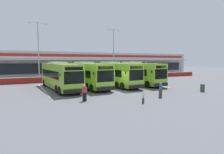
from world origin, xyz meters
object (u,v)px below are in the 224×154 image
(pedestrian_with_handbag, at_px, (84,92))
(lamp_post_west, at_px, (38,48))
(coach_bus_centre, at_px, (113,74))
(coach_bus_right_centre, at_px, (135,74))
(litter_bin, at_px, (202,88))
(coach_bus_leftmost, at_px, (60,76))
(lamp_post_centre, at_px, (113,50))
(pedestrian_in_dark_coat, at_px, (161,89))
(coach_bus_left_centre, at_px, (86,75))
(pedestrian_child, at_px, (143,97))

(pedestrian_with_handbag, height_order, lamp_post_west, lamp_post_west)
(coach_bus_centre, height_order, coach_bus_right_centre, same)
(coach_bus_right_centre, relative_size, litter_bin, 13.22)
(lamp_post_west, distance_m, litter_bin, 28.19)
(litter_bin, bearing_deg, coach_bus_leftmost, 147.09)
(lamp_post_centre, relative_size, litter_bin, 11.83)
(coach_bus_right_centre, bearing_deg, pedestrian_in_dark_coat, -109.92)
(coach_bus_centre, relative_size, coach_bus_right_centre, 1.00)
(coach_bus_left_centre, relative_size, pedestrian_in_dark_coat, 7.59)
(pedestrian_with_handbag, height_order, pedestrian_child, pedestrian_with_handbag)
(pedestrian_with_handbag, xyz_separation_m, lamp_post_centre, (13.51, 20.60, 5.43))
(pedestrian_child, relative_size, litter_bin, 1.08)
(coach_bus_leftmost, relative_size, lamp_post_west, 1.12)
(pedestrian_in_dark_coat, bearing_deg, coach_bus_leftmost, 127.98)
(coach_bus_leftmost, height_order, coach_bus_centre, same)
(coach_bus_centre, xyz_separation_m, lamp_post_centre, (5.84, 11.41, 4.50))
(coach_bus_left_centre, height_order, litter_bin, coach_bus_left_centre)
(coach_bus_centre, distance_m, pedestrian_with_handbag, 12.00)
(pedestrian_child, bearing_deg, lamp_post_centre, 69.42)
(coach_bus_leftmost, height_order, coach_bus_left_centre, same)
(coach_bus_leftmost, distance_m, pedestrian_with_handbag, 9.04)
(coach_bus_right_centre, height_order, pedestrian_with_handbag, coach_bus_right_centre)
(coach_bus_left_centre, bearing_deg, pedestrian_with_handbag, -109.69)
(lamp_post_west, bearing_deg, pedestrian_with_handbag, -83.72)
(lamp_post_centre, bearing_deg, pedestrian_with_handbag, -123.26)
(coach_bus_left_centre, height_order, pedestrian_child, coach_bus_left_centre)
(coach_bus_right_centre, distance_m, litter_bin, 11.07)
(lamp_post_centre, bearing_deg, coach_bus_right_centre, -98.34)
(coach_bus_right_centre, bearing_deg, coach_bus_leftmost, -178.57)
(coach_bus_right_centre, bearing_deg, lamp_post_west, 142.15)
(litter_bin, bearing_deg, lamp_post_centre, 94.26)
(coach_bus_leftmost, distance_m, coach_bus_left_centre, 3.94)
(pedestrian_in_dark_coat, distance_m, lamp_post_centre, 23.75)
(pedestrian_with_handbag, bearing_deg, lamp_post_west, 96.28)
(pedestrian_in_dark_coat, xyz_separation_m, lamp_post_centre, (5.68, 22.42, 5.42))
(pedestrian_with_handbag, relative_size, lamp_post_west, 0.15)
(pedestrian_child, bearing_deg, pedestrian_in_dark_coat, 24.33)
(coach_bus_left_centre, height_order, coach_bus_centre, same)
(pedestrian_with_handbag, relative_size, pedestrian_in_dark_coat, 1.00)
(pedestrian_child, relative_size, lamp_post_west, 0.09)
(pedestrian_with_handbag, distance_m, litter_bin, 15.18)
(litter_bin, bearing_deg, coach_bus_centre, 125.69)
(pedestrian_with_handbag, bearing_deg, litter_bin, -4.57)
(pedestrian_child, xyz_separation_m, lamp_post_centre, (8.98, 23.91, 5.75))
(coach_bus_centre, distance_m, pedestrian_child, 12.95)
(pedestrian_in_dark_coat, xyz_separation_m, litter_bin, (7.31, 0.61, -0.41))
(coach_bus_leftmost, bearing_deg, coach_bus_left_centre, 4.72)
(pedestrian_with_handbag, xyz_separation_m, pedestrian_in_dark_coat, (7.82, -1.82, 0.02))
(coach_bus_left_centre, height_order, pedestrian_in_dark_coat, coach_bus_left_centre)
(coach_bus_leftmost, xyz_separation_m, pedestrian_in_dark_coat, (8.43, -10.80, -0.91))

